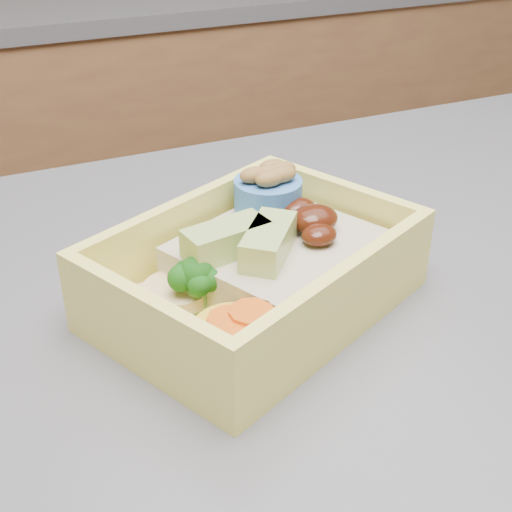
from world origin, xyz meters
name	(u,v)px	position (x,y,z in m)	size (l,w,h in m)	color
back_cabinets	(62,8)	(0.00, 1.23, 0.89)	(3.20, 0.62, 2.30)	brown
bento_box	(260,268)	(-0.09, 0.03, 0.95)	(0.25, 0.22, 0.07)	#FAED67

